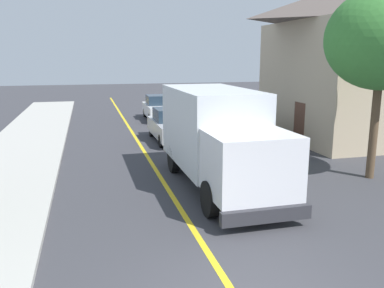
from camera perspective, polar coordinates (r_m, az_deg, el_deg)
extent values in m
cube|color=gold|center=(16.40, -5.58, -2.91)|extent=(0.16, 56.00, 0.01)
cube|color=silver|center=(14.05, 2.66, 2.51)|extent=(2.44, 5.02, 2.60)
cube|color=silver|center=(10.94, 8.22, -2.83)|extent=(2.30, 2.02, 1.70)
cube|color=#1E2D3D|center=(10.05, 10.30, -2.05)|extent=(2.04, 0.10, 0.75)
cube|color=#2D2D33|center=(10.33, 10.44, -9.85)|extent=(2.40, 0.22, 0.36)
cylinder|color=black|center=(11.82, 12.41, -6.66)|extent=(0.31, 1.00, 1.00)
cylinder|color=black|center=(11.05, 2.60, -7.73)|extent=(0.31, 1.00, 1.00)
cylinder|color=black|center=(15.83, 4.86, -1.60)|extent=(0.31, 1.00, 1.00)
cylinder|color=black|center=(15.25, -2.59, -2.09)|extent=(0.31, 1.00, 1.00)
cube|color=#B7B7BC|center=(20.83, -2.93, 2.20)|extent=(1.84, 4.42, 0.76)
cube|color=#1E2D3D|center=(20.86, -3.03, 4.16)|extent=(1.60, 1.81, 0.64)
cylinder|color=black|center=(19.73, 0.19, 0.68)|extent=(0.23, 0.64, 0.64)
cylinder|color=black|center=(19.38, -4.31, 0.43)|extent=(0.23, 0.64, 0.64)
cylinder|color=black|center=(22.41, -1.71, 2.07)|extent=(0.23, 0.64, 0.64)
cylinder|color=black|center=(22.10, -5.70, 1.87)|extent=(0.23, 0.64, 0.64)
cube|color=silver|center=(28.08, -4.67, 4.78)|extent=(1.87, 4.43, 0.76)
cube|color=#1E2D3D|center=(28.15, -4.74, 6.23)|extent=(1.61, 1.83, 0.64)
cylinder|color=black|center=(26.89, -2.52, 3.77)|extent=(0.23, 0.64, 0.64)
cylinder|color=black|center=(26.63, -5.86, 3.63)|extent=(0.23, 0.64, 0.64)
cylinder|color=black|center=(29.63, -3.58, 4.54)|extent=(0.23, 0.64, 0.64)
cylinder|color=black|center=(29.40, -6.62, 4.42)|extent=(0.23, 0.64, 0.64)
cube|color=silver|center=(20.63, 7.35, 2.02)|extent=(1.96, 4.46, 0.76)
cube|color=#1E2D3D|center=(20.38, 7.55, 3.88)|extent=(1.65, 1.86, 0.64)
cylinder|color=black|center=(21.76, 4.12, 1.74)|extent=(0.24, 0.65, 0.64)
cylinder|color=black|center=(22.26, 8.02, 1.88)|extent=(0.24, 0.65, 0.64)
cylinder|color=black|center=(19.13, 6.52, 0.23)|extent=(0.24, 0.65, 0.64)
cylinder|color=black|center=(19.69, 10.87, 0.44)|extent=(0.24, 0.65, 0.64)
cube|color=tan|center=(23.59, 23.74, 8.12)|extent=(9.14, 7.78, 6.00)
cube|color=brown|center=(20.44, 14.95, 2.75)|extent=(0.10, 1.00, 2.10)
cylinder|color=brown|center=(15.60, 24.21, 1.34)|extent=(0.29, 0.29, 3.23)
ellipsoid|color=#387A33|center=(15.39, 25.28, 13.24)|extent=(3.81, 3.81, 3.43)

